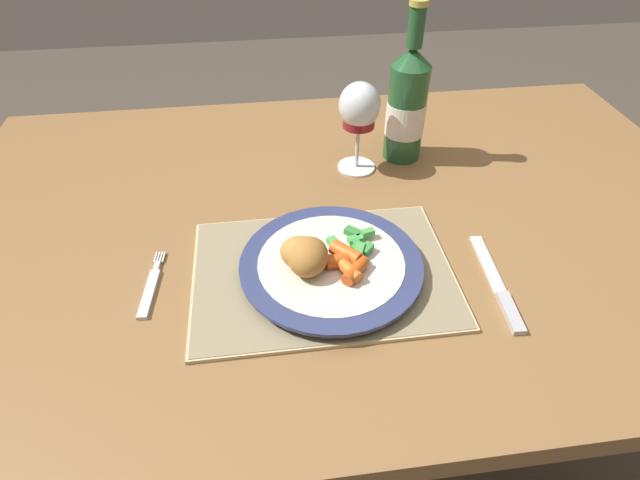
{
  "coord_description": "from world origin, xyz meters",
  "views": [
    {
      "loc": [
        -0.12,
        -0.65,
        1.25
      ],
      "look_at": [
        -0.05,
        -0.11,
        0.78
      ],
      "focal_mm": 28.0,
      "sensor_mm": 36.0,
      "label": 1
    }
  ],
  "objects_px": {
    "dinner_plate": "(331,266)",
    "table_knife": "(500,289)",
    "fork": "(151,288)",
    "bottle": "(407,105)",
    "wine_glass": "(359,110)",
    "dining_table": "(341,252)"
  },
  "relations": [
    {
      "from": "bottle",
      "to": "dinner_plate",
      "type": "bearing_deg",
      "value": -120.81
    },
    {
      "from": "wine_glass",
      "to": "dinner_plate",
      "type": "bearing_deg",
      "value": -107.93
    },
    {
      "from": "dinner_plate",
      "to": "table_knife",
      "type": "relative_size",
      "value": 1.35
    },
    {
      "from": "wine_glass",
      "to": "bottle",
      "type": "relative_size",
      "value": 0.58
    },
    {
      "from": "dining_table",
      "to": "wine_glass",
      "type": "bearing_deg",
      "value": 70.02
    },
    {
      "from": "dinner_plate",
      "to": "table_knife",
      "type": "height_order",
      "value": "dinner_plate"
    },
    {
      "from": "dining_table",
      "to": "table_knife",
      "type": "relative_size",
      "value": 6.94
    },
    {
      "from": "fork",
      "to": "bottle",
      "type": "bearing_deg",
      "value": 34.75
    },
    {
      "from": "dinner_plate",
      "to": "table_knife",
      "type": "xyz_separation_m",
      "value": [
        0.23,
        -0.06,
        -0.01
      ]
    },
    {
      "from": "dinner_plate",
      "to": "fork",
      "type": "relative_size",
      "value": 2.0
    },
    {
      "from": "wine_glass",
      "to": "bottle",
      "type": "bearing_deg",
      "value": 18.92
    },
    {
      "from": "dining_table",
      "to": "bottle",
      "type": "bearing_deg",
      "value": 49.02
    },
    {
      "from": "fork",
      "to": "table_knife",
      "type": "height_order",
      "value": "table_knife"
    },
    {
      "from": "table_knife",
      "to": "bottle",
      "type": "height_order",
      "value": "bottle"
    },
    {
      "from": "bottle",
      "to": "fork",
      "type": "bearing_deg",
      "value": -145.25
    },
    {
      "from": "dinner_plate",
      "to": "bottle",
      "type": "distance_m",
      "value": 0.37
    },
    {
      "from": "dining_table",
      "to": "dinner_plate",
      "type": "distance_m",
      "value": 0.18
    },
    {
      "from": "dining_table",
      "to": "dinner_plate",
      "type": "bearing_deg",
      "value": -106.02
    },
    {
      "from": "dining_table",
      "to": "dinner_plate",
      "type": "relative_size",
      "value": 5.14
    },
    {
      "from": "wine_glass",
      "to": "table_knife",
      "type": "bearing_deg",
      "value": -67.49
    },
    {
      "from": "wine_glass",
      "to": "fork",
      "type": "bearing_deg",
      "value": -141.7
    },
    {
      "from": "table_knife",
      "to": "wine_glass",
      "type": "height_order",
      "value": "wine_glass"
    }
  ]
}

